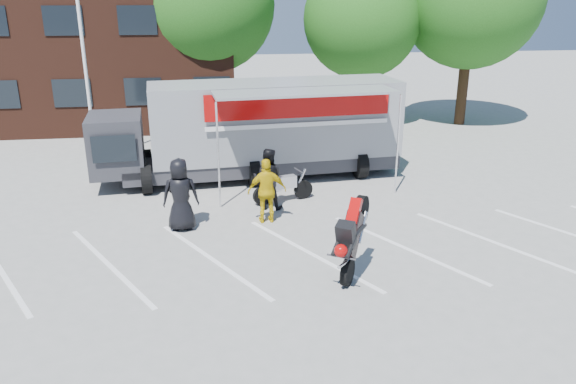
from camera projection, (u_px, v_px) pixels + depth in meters
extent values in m
plane|color=#969691|center=(309.00, 273.00, 12.83)|extent=(100.00, 100.00, 0.00)
cube|color=white|center=(302.00, 254.00, 13.77)|extent=(18.09, 13.33, 0.01)
cube|color=#401F14|center=(44.00, 50.00, 27.23)|extent=(18.00, 8.00, 7.00)
cylinder|color=white|center=(84.00, 54.00, 20.03)|extent=(0.12, 0.12, 8.00)
cylinder|color=#382314|center=(212.00, 91.00, 27.00)|extent=(0.50, 0.50, 3.24)
sphere|color=#1D4A12|center=(208.00, 5.00, 25.69)|extent=(6.12, 6.12, 6.12)
cylinder|color=#382314|center=(359.00, 95.00, 27.01)|extent=(0.50, 0.50, 2.88)
sphere|color=#1D4A12|center=(362.00, 19.00, 25.85)|extent=(5.44, 5.44, 5.44)
cylinder|color=#382314|center=(462.00, 89.00, 27.09)|extent=(0.50, 0.50, 3.42)
imported|color=black|center=(181.00, 195.00, 14.90)|extent=(0.99, 0.67, 1.98)
imported|color=black|center=(180.00, 198.00, 15.16)|extent=(0.67, 0.54, 1.61)
imported|color=black|center=(268.00, 179.00, 16.45)|extent=(1.05, 0.91, 1.82)
imported|color=#D9B50B|center=(267.00, 191.00, 15.42)|extent=(1.09, 0.49, 1.83)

